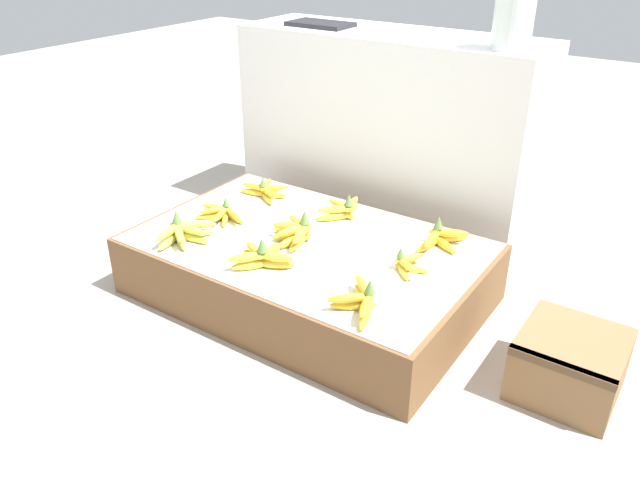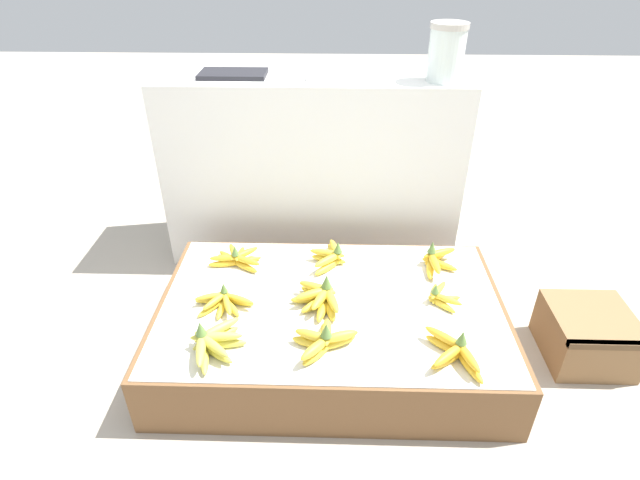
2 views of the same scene
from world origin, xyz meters
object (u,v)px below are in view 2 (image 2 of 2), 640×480
(banana_bunch_middle_left, at_px, (224,302))
(banana_bunch_back_left, at_px, (237,258))
(banana_bunch_front_midleft, at_px, (324,340))
(foam_tray_white, at_px, (333,73))
(banana_bunch_back_midright, at_px, (436,260))
(glass_jar, at_px, (447,52))
(banana_bunch_middle_midleft, at_px, (321,298))
(banana_bunch_back_midleft, at_px, (331,256))
(banana_bunch_front_left, at_px, (212,342))
(banana_bunch_front_midright, at_px, (455,352))
(banana_bunch_middle_midright, at_px, (441,296))
(wooden_crate, at_px, (588,336))

(banana_bunch_middle_left, relative_size, banana_bunch_back_left, 1.03)
(banana_bunch_front_midleft, distance_m, foam_tray_white, 1.09)
(banana_bunch_back_midright, distance_m, glass_jar, 0.79)
(banana_bunch_middle_midleft, bearing_deg, banana_bunch_middle_left, -176.49)
(banana_bunch_back_midright, xyz_separation_m, glass_jar, (0.02, 0.40, 0.68))
(banana_bunch_back_midleft, bearing_deg, glass_jar, 42.43)
(banana_bunch_front_left, relative_size, banana_bunch_front_midright, 1.05)
(banana_bunch_middle_left, bearing_deg, banana_bunch_middle_midright, 3.91)
(wooden_crate, bearing_deg, glass_jar, 128.22)
(banana_bunch_back_left, bearing_deg, glass_jar, 27.15)
(wooden_crate, height_order, foam_tray_white, foam_tray_white)
(banana_bunch_middle_midright, bearing_deg, banana_bunch_middle_midleft, -175.77)
(banana_bunch_middle_midright, height_order, banana_bunch_back_midright, banana_bunch_back_midright)
(banana_bunch_middle_midright, relative_size, banana_bunch_back_left, 0.79)
(banana_bunch_middle_midright, xyz_separation_m, foam_tray_white, (-0.39, 0.69, 0.59))
(wooden_crate, xyz_separation_m, glass_jar, (-0.50, 0.63, 0.84))
(banana_bunch_front_midright, bearing_deg, banana_bunch_back_midleft, 127.06)
(banana_bunch_middle_left, height_order, glass_jar, glass_jar)
(banana_bunch_back_midright, bearing_deg, banana_bunch_back_left, -179.60)
(banana_bunch_middle_left, height_order, banana_bunch_middle_midleft, banana_bunch_middle_midleft)
(banana_bunch_front_midright, height_order, banana_bunch_middle_midleft, banana_bunch_middle_midleft)
(wooden_crate, bearing_deg, banana_bunch_front_midright, -154.96)
(banana_bunch_front_midleft, relative_size, banana_bunch_front_midright, 0.99)
(banana_bunch_middle_midleft, bearing_deg, banana_bunch_back_left, 144.00)
(banana_bunch_back_left, xyz_separation_m, foam_tray_white, (0.36, 0.48, 0.58))
(banana_bunch_middle_left, relative_size, banana_bunch_back_midright, 1.03)
(banana_bunch_middle_left, bearing_deg, banana_bunch_middle_midleft, 3.51)
(glass_jar, bearing_deg, banana_bunch_front_midleft, -117.47)
(wooden_crate, height_order, banana_bunch_back_midleft, banana_bunch_back_midleft)
(wooden_crate, relative_size, banana_bunch_back_midleft, 1.31)
(wooden_crate, height_order, banana_bunch_front_left, banana_bunch_front_left)
(banana_bunch_front_midright, xyz_separation_m, foam_tray_white, (-0.38, 0.97, 0.58))
(wooden_crate, height_order, banana_bunch_middle_midright, banana_bunch_middle_midright)
(banana_bunch_front_left, height_order, banana_bunch_middle_midleft, banana_bunch_middle_midleft)
(glass_jar, xyz_separation_m, foam_tray_white, (-0.43, 0.08, -0.10))
(banana_bunch_front_midright, height_order, glass_jar, glass_jar)
(banana_bunch_front_midright, relative_size, banana_bunch_middle_midleft, 1.10)
(banana_bunch_front_left, height_order, banana_bunch_middle_midright, banana_bunch_front_left)
(wooden_crate, bearing_deg, banana_bunch_back_left, 169.91)
(banana_bunch_front_midleft, distance_m, banana_bunch_back_midright, 0.62)
(banana_bunch_front_left, bearing_deg, banana_bunch_back_midright, 31.69)
(wooden_crate, relative_size, banana_bunch_front_midright, 1.33)
(banana_bunch_middle_midleft, distance_m, banana_bunch_back_left, 0.41)
(banana_bunch_back_midright, height_order, glass_jar, glass_jar)
(wooden_crate, xyz_separation_m, banana_bunch_middle_midright, (-0.54, 0.02, 0.15))
(wooden_crate, distance_m, banana_bunch_middle_midleft, 0.97)
(banana_bunch_middle_midleft, distance_m, banana_bunch_back_midright, 0.50)
(banana_bunch_middle_left, relative_size, foam_tray_white, 1.09)
(banana_bunch_front_midright, bearing_deg, foam_tray_white, 111.68)
(banana_bunch_middle_midleft, distance_m, glass_jar, 1.04)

